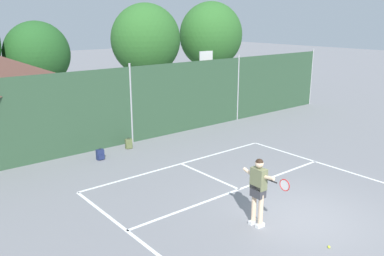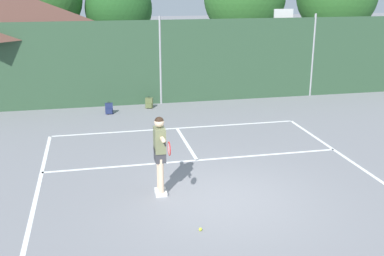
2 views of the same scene
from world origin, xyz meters
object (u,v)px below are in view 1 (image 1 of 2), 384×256
tennis_ball (329,247)px  backpack_navy (100,155)px  basketball_hoop (206,74)px  tennis_player (259,186)px  backpack_olive (129,144)px

tennis_ball → backpack_navy: size_ratio=0.14×
basketball_hoop → tennis_ball: basketball_hoop is taller
basketball_hoop → backpack_navy: 8.82m
tennis_player → backpack_navy: (-0.83, 7.28, -0.92)m
tennis_ball → backpack_olive: backpack_olive is taller
tennis_ball → backpack_navy: (-1.34, 9.10, 0.16)m
basketball_hoop → tennis_player: basketball_hoop is taller
tennis_ball → backpack_navy: backpack_navy is taller
basketball_hoop → tennis_ball: (-6.66, -12.15, -2.28)m
basketball_hoop → tennis_ball: 14.04m
tennis_player → tennis_ball: tennis_player is taller
tennis_player → backpack_olive: tennis_player is taller
tennis_player → tennis_ball: 2.17m
basketball_hoop → backpack_navy: basketball_hoop is taller
basketball_hoop → backpack_olive: basketball_hoop is taller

